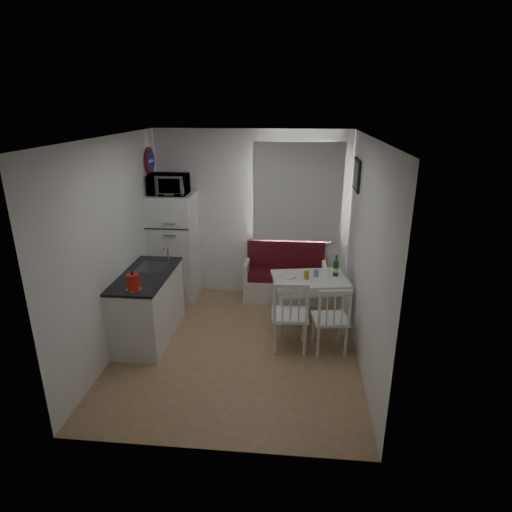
% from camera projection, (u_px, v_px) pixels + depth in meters
% --- Properties ---
extents(floor, '(3.00, 3.50, 0.02)m').
position_uv_depth(floor, '(238.00, 346.00, 5.50)').
color(floor, '#9C7653').
rests_on(floor, ground).
extents(ceiling, '(3.00, 3.50, 0.02)m').
position_uv_depth(ceiling, '(235.00, 137.00, 4.62)').
color(ceiling, white).
rests_on(ceiling, wall_back).
extents(wall_back, '(3.00, 0.02, 2.60)m').
position_uv_depth(wall_back, '(252.00, 215.00, 6.70)').
color(wall_back, white).
rests_on(wall_back, floor).
extents(wall_front, '(3.00, 0.02, 2.60)m').
position_uv_depth(wall_front, '(206.00, 322.00, 3.42)').
color(wall_front, white).
rests_on(wall_front, floor).
extents(wall_left, '(0.02, 3.50, 2.60)m').
position_uv_depth(wall_left, '(114.00, 247.00, 5.20)').
color(wall_left, white).
rests_on(wall_left, floor).
extents(wall_right, '(0.02, 3.50, 2.60)m').
position_uv_depth(wall_right, '(365.00, 255.00, 4.92)').
color(wall_right, white).
rests_on(wall_right, floor).
extents(window, '(1.22, 0.06, 1.47)m').
position_uv_depth(window, '(297.00, 195.00, 6.50)').
color(window, white).
rests_on(window, wall_back).
extents(curtain, '(1.35, 0.02, 1.50)m').
position_uv_depth(curtain, '(297.00, 193.00, 6.41)').
color(curtain, white).
rests_on(curtain, wall_back).
extents(kitchen_counter, '(0.62, 1.32, 1.16)m').
position_uv_depth(kitchen_counter, '(148.00, 305.00, 5.60)').
color(kitchen_counter, white).
rests_on(kitchen_counter, floor).
extents(wall_sign, '(0.03, 0.40, 0.40)m').
position_uv_depth(wall_sign, '(150.00, 161.00, 6.26)').
color(wall_sign, navy).
rests_on(wall_sign, wall_left).
extents(picture_frame, '(0.04, 0.52, 0.42)m').
position_uv_depth(picture_frame, '(356.00, 175.00, 5.70)').
color(picture_frame, black).
rests_on(picture_frame, wall_right).
extents(bench, '(1.28, 0.49, 0.91)m').
position_uv_depth(bench, '(285.00, 281.00, 6.76)').
color(bench, white).
rests_on(bench, floor).
extents(dining_table, '(1.10, 0.86, 0.74)m').
position_uv_depth(dining_table, '(310.00, 283.00, 5.77)').
color(dining_table, white).
rests_on(dining_table, floor).
extents(chair_left, '(0.47, 0.45, 0.52)m').
position_uv_depth(chair_left, '(290.00, 309.00, 5.19)').
color(chair_left, white).
rests_on(chair_left, floor).
extents(chair_right, '(0.48, 0.46, 0.48)m').
position_uv_depth(chair_right, '(331.00, 313.00, 5.17)').
color(chair_right, white).
rests_on(chair_right, floor).
extents(fridge, '(0.67, 0.67, 1.68)m').
position_uv_depth(fridge, '(174.00, 247.00, 6.63)').
color(fridge, white).
rests_on(fridge, floor).
extents(microwave, '(0.54, 0.37, 0.30)m').
position_uv_depth(microwave, '(169.00, 184.00, 6.25)').
color(microwave, white).
rests_on(microwave, fridge).
extents(kettle, '(0.17, 0.17, 0.23)m').
position_uv_depth(kettle, '(133.00, 282.00, 4.90)').
color(kettle, red).
rests_on(kettle, kitchen_counter).
extents(wine_bottle, '(0.08, 0.08, 0.30)m').
position_uv_depth(wine_bottle, '(336.00, 266.00, 5.76)').
color(wine_bottle, '#154324').
rests_on(wine_bottle, dining_table).
extents(drinking_glass_orange, '(0.07, 0.07, 0.11)m').
position_uv_depth(drinking_glass_orange, '(306.00, 275.00, 5.69)').
color(drinking_glass_orange, '#C38E20').
rests_on(drinking_glass_orange, dining_table).
extents(drinking_glass_blue, '(0.06, 0.06, 0.10)m').
position_uv_depth(drinking_glass_blue, '(316.00, 273.00, 5.77)').
color(drinking_glass_blue, '#708BC0').
rests_on(drinking_glass_blue, dining_table).
extents(plate, '(0.24, 0.24, 0.02)m').
position_uv_depth(plate, '(288.00, 276.00, 5.79)').
color(plate, white).
rests_on(plate, dining_table).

